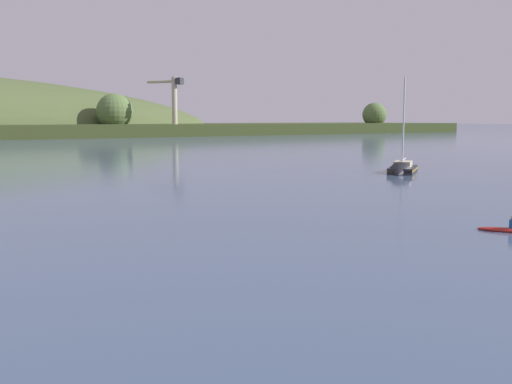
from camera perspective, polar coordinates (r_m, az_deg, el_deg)
dockside_crane at (r=209.65m, az=-8.25°, el=8.39°), size 10.47×12.52×21.35m
sailboat_midwater_white at (r=66.81m, az=14.43°, el=2.03°), size 7.49×6.99×12.11m
canoe_with_paddler at (r=33.95m, az=24.31°, el=-3.51°), size 2.76×3.24×1.02m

